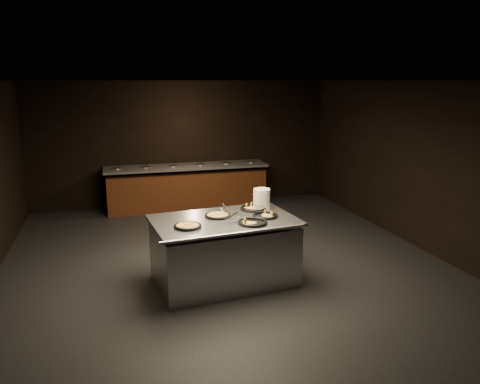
{
  "coord_description": "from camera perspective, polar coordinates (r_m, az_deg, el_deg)",
  "views": [
    {
      "loc": [
        -1.73,
        -6.91,
        2.9
      ],
      "look_at": [
        0.34,
        0.3,
        1.11
      ],
      "focal_mm": 35.0,
      "sensor_mm": 36.0,
      "label": 1
    }
  ],
  "objects": [
    {
      "name": "server_left",
      "position": [
        6.83,
        -1.93,
        -2.25
      ],
      "size": [
        0.19,
        0.33,
        0.17
      ],
      "rotation": [
        0.0,
        0.0,
        2.05
      ],
      "color": "silver",
      "rests_on": "serving_counter"
    },
    {
      "name": "room",
      "position": [
        7.27,
        -1.91,
        1.93
      ],
      "size": [
        7.02,
        8.02,
        2.92
      ],
      "color": "black",
      "rests_on": "ground"
    },
    {
      "name": "plate_stack",
      "position": [
        7.2,
        2.65,
        -0.84
      ],
      "size": [
        0.26,
        0.26,
        0.31
      ],
      "primitive_type": "cylinder",
      "color": "silver",
      "rests_on": "serving_counter"
    },
    {
      "name": "server_right",
      "position": [
        6.51,
        -0.71,
        -3.1
      ],
      "size": [
        0.31,
        0.1,
        0.15
      ],
      "rotation": [
        0.0,
        0.0,
        -0.06
      ],
      "color": "silver",
      "rests_on": "serving_counter"
    },
    {
      "name": "salad_bar",
      "position": [
        10.89,
        -6.44,
        0.3
      ],
      "size": [
        3.7,
        0.83,
        1.18
      ],
      "color": "#552414",
      "rests_on": "ground"
    },
    {
      "name": "pan_cheese_whole",
      "position": [
        6.81,
        -2.73,
        -2.85
      ],
      "size": [
        0.38,
        0.38,
        0.04
      ],
      "rotation": [
        0.0,
        0.0,
        0.38
      ],
      "color": "black",
      "rests_on": "serving_counter"
    },
    {
      "name": "pan_cheese_slices_a",
      "position": [
        7.18,
        1.64,
        -1.98
      ],
      "size": [
        0.41,
        0.41,
        0.04
      ],
      "rotation": [
        0.0,
        0.0,
        0.73
      ],
      "color": "black",
      "rests_on": "serving_counter"
    },
    {
      "name": "pan_veggie_slices",
      "position": [
        6.8,
        3.08,
        -2.88
      ],
      "size": [
        0.37,
        0.37,
        0.04
      ],
      "rotation": [
        0.0,
        0.0,
        -0.53
      ],
      "color": "black",
      "rests_on": "serving_counter"
    },
    {
      "name": "serving_counter",
      "position": [
        6.86,
        -1.95,
        -7.37
      ],
      "size": [
        2.14,
        1.49,
        0.97
      ],
      "rotation": [
        0.0,
        0.0,
        0.1
      ],
      "color": "silver",
      "rests_on": "ground"
    },
    {
      "name": "pan_cheese_slices_b",
      "position": [
        6.47,
        1.57,
        -3.71
      ],
      "size": [
        0.41,
        0.41,
        0.04
      ],
      "rotation": [
        0.0,
        0.0,
        2.54
      ],
      "color": "black",
      "rests_on": "serving_counter"
    },
    {
      "name": "pan_veggie_whole",
      "position": [
        6.35,
        -6.39,
        -4.12
      ],
      "size": [
        0.38,
        0.38,
        0.04
      ],
      "rotation": [
        0.0,
        0.0,
        0.62
      ],
      "color": "black",
      "rests_on": "serving_counter"
    }
  ]
}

